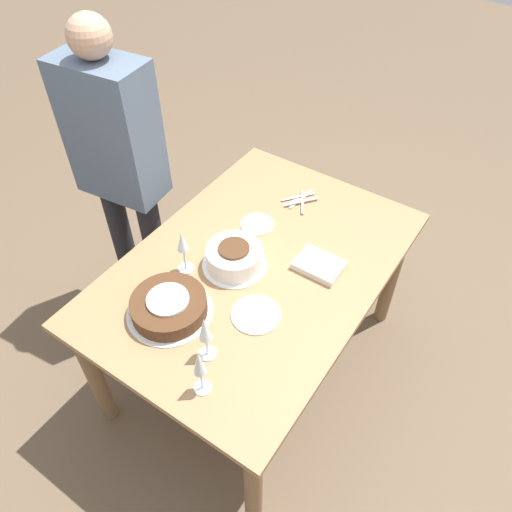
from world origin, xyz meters
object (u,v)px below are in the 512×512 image
Objects in this scene: person_cutting at (118,156)px; cake_front_chocolate at (169,306)px; wine_glass_extra at (199,365)px; wine_glass_far at (183,245)px; cake_center_white at (234,257)px; wine_glass_near at (205,331)px.

cake_front_chocolate is at bearing -40.29° from person_cutting.
wine_glass_extra is at bearing 58.82° from cake_front_chocolate.
wine_glass_far is at bearing -155.71° from cake_front_chocolate.
wine_glass_far reaches higher than cake_front_chocolate.
wine_glass_near is at bearing 23.22° from cake_center_white.
wine_glass_extra reaches higher than wine_glass_far.
wine_glass_near reaches higher than cake_front_chocolate.
cake_front_chocolate is 1.56× the size of wine_glass_extra.
cake_front_chocolate is 1.60× the size of wine_glass_near.
cake_front_chocolate is at bearing -106.12° from wine_glass_near.
cake_front_chocolate is 0.21× the size of person_cutting.
cake_center_white is 1.29× the size of wine_glass_extra.
cake_center_white is at bearing -156.78° from wine_glass_near.
wine_glass_far is at bearing -50.25° from cake_center_white.
person_cutting reaches higher than cake_front_chocolate.
wine_glass_extra is (0.52, 0.24, 0.09)m from cake_center_white.
wine_glass_extra is 1.15m from person_cutting.
wine_glass_far is at bearing -130.08° from wine_glass_near.
cake_center_white is at bearing 169.82° from cake_front_chocolate.
cake_center_white is at bearing 129.75° from wine_glass_far.
cake_front_chocolate is 0.27m from wine_glass_near.
cake_front_chocolate is at bearing -121.18° from wine_glass_extra.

